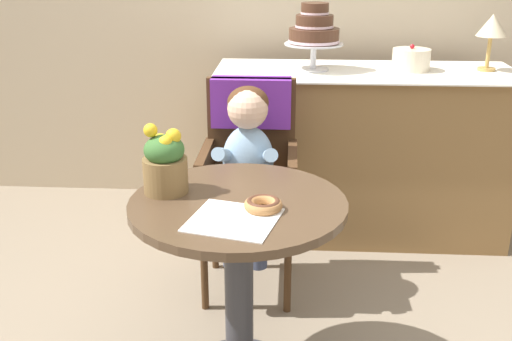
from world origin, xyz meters
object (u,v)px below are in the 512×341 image
object	(u,v)px
cafe_table	(239,258)
round_layer_cake	(411,60)
donut_front	(263,204)
seated_child	(247,155)
wicker_chair	(250,152)
flower_vase	(165,162)
table_lamp	(492,28)
tiered_cake_stand	(314,31)

from	to	relation	value
cafe_table	round_layer_cake	world-z (taller)	round_layer_cake
donut_front	seated_child	bearing A→B (deg)	98.68
donut_front	round_layer_cake	distance (m)	1.58
wicker_chair	flower_vase	size ratio (longest dim) A/B	3.98
cafe_table	seated_child	xyz separation A→B (m)	(-0.01, 0.58, 0.17)
seated_child	flower_vase	size ratio (longest dim) A/B	3.03
donut_front	flower_vase	size ratio (longest dim) A/B	0.51
cafe_table	wicker_chair	size ratio (longest dim) A/B	0.75
donut_front	table_lamp	xyz separation A→B (m)	(1.08, 1.41, 0.38)
donut_front	wicker_chair	bearing A→B (deg)	97.02
flower_vase	tiered_cake_stand	world-z (taller)	tiered_cake_stand
wicker_chair	tiered_cake_stand	xyz separation A→B (m)	(0.29, 0.57, 0.46)
flower_vase	tiered_cake_stand	size ratio (longest dim) A/B	0.71
wicker_chair	table_lamp	bearing A→B (deg)	30.62
table_lamp	donut_front	bearing A→B (deg)	-127.38
seated_child	table_lamp	size ratio (longest dim) A/B	2.55
wicker_chair	round_layer_cake	size ratio (longest dim) A/B	4.95
seated_child	donut_front	xyz separation A→B (m)	(0.10, -0.65, 0.06)
table_lamp	wicker_chair	bearing A→B (deg)	-152.79
flower_vase	table_lamp	size ratio (longest dim) A/B	0.84
round_layer_cake	seated_child	bearing A→B (deg)	-136.45
cafe_table	donut_front	xyz separation A→B (m)	(0.09, -0.07, 0.23)
seated_child	round_layer_cake	bearing A→B (deg)	43.55
cafe_table	wicker_chair	world-z (taller)	wicker_chair
tiered_cake_stand	round_layer_cake	world-z (taller)	tiered_cake_stand
round_layer_cake	donut_front	bearing A→B (deg)	-116.23
table_lamp	seated_child	bearing A→B (deg)	-147.12
cafe_table	tiered_cake_stand	distance (m)	1.45
wicker_chair	flower_vase	distance (m)	0.74
cafe_table	table_lamp	xyz separation A→B (m)	(1.17, 1.34, 0.61)
cafe_table	donut_front	bearing A→B (deg)	-39.55
wicker_chair	seated_child	size ratio (longest dim) A/B	1.31
cafe_table	round_layer_cake	xyz separation A→B (m)	(0.78, 1.33, 0.45)
cafe_table	donut_front	size ratio (longest dim) A/B	5.90
donut_front	flower_vase	bearing A→B (deg)	158.58
seated_child	round_layer_cake	size ratio (longest dim) A/B	3.77
wicker_chair	donut_front	bearing A→B (deg)	-79.57
donut_front	tiered_cake_stand	distance (m)	1.43
wicker_chair	cafe_table	bearing A→B (deg)	-85.60
donut_front	tiered_cake_stand	bearing A→B (deg)	82.21
tiered_cake_stand	round_layer_cake	distance (m)	0.52
tiered_cake_stand	cafe_table	bearing A→B (deg)	-101.91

